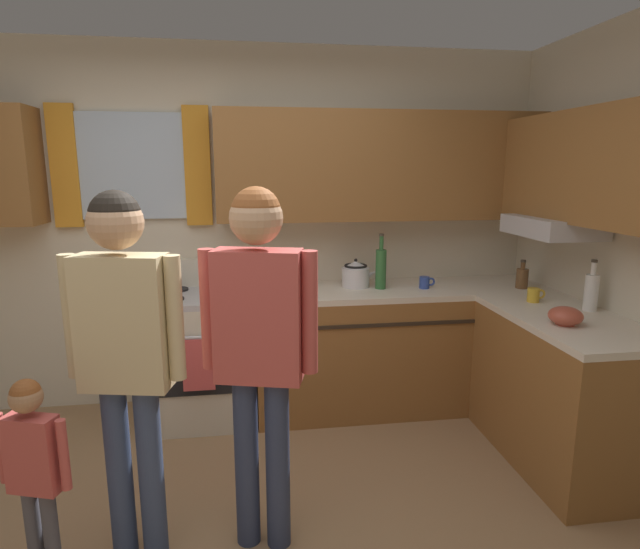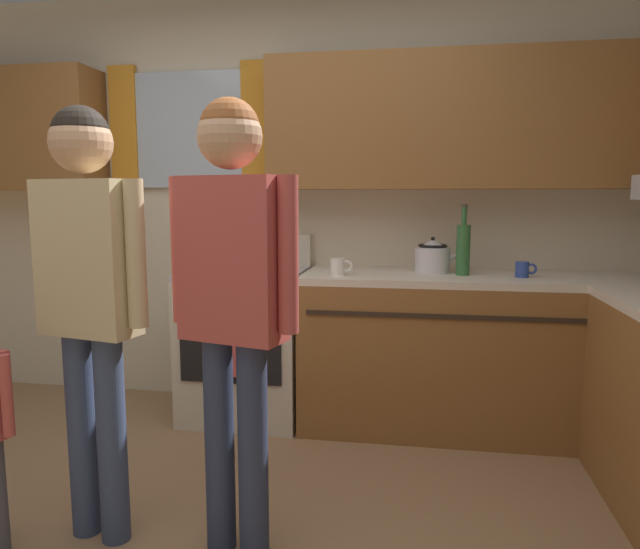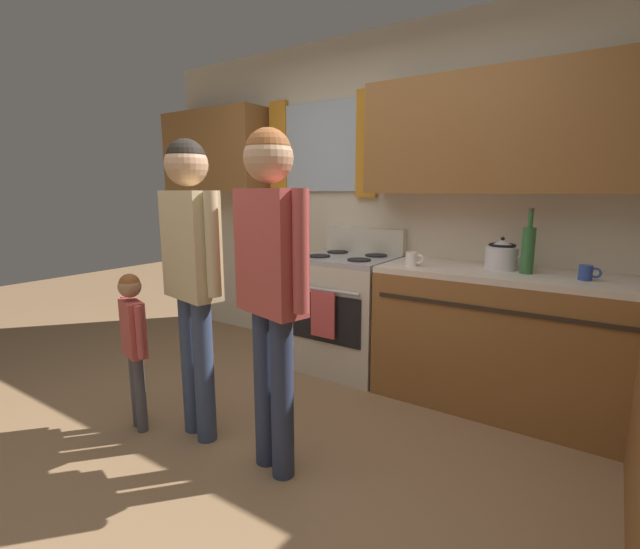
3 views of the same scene
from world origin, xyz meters
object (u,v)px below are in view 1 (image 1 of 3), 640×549
(bottle_milk_white, at_px, (591,291))
(small_child, at_px, (34,461))
(mug_cobalt_blue, at_px, (425,282))
(stovetop_kettle, at_px, (356,274))
(mug_mustard_yellow, at_px, (534,295))
(adult_in_plaid, at_px, (259,330))
(stove_oven, at_px, (203,354))
(bottle_squat_brown, at_px, (522,278))
(bottle_wine_green, at_px, (381,268))
(adult_holding_child, at_px, (125,337))
(mixing_bowl, at_px, (565,316))
(mug_ceramic_white, at_px, (287,289))

(bottle_milk_white, relative_size, small_child, 0.33)
(mug_cobalt_blue, xyz_separation_m, stovetop_kettle, (-0.48, 0.12, 0.05))
(mug_cobalt_blue, xyz_separation_m, small_child, (-2.13, -1.43, -0.36))
(mug_mustard_yellow, height_order, adult_in_plaid, adult_in_plaid)
(bottle_milk_white, relative_size, mug_cobalt_blue, 2.73)
(stove_oven, xyz_separation_m, bottle_squat_brown, (2.27, -0.16, 0.51))
(bottle_wine_green, relative_size, mug_cobalt_blue, 3.43)
(bottle_wine_green, bearing_deg, adult_holding_child, -137.96)
(stove_oven, xyz_separation_m, mug_cobalt_blue, (1.58, -0.06, 0.48))
(mixing_bowl, bearing_deg, bottle_squat_brown, 75.41)
(mug_ceramic_white, height_order, adult_holding_child, adult_holding_child)
(bottle_wine_green, bearing_deg, adult_in_plaid, -124.07)
(stove_oven, relative_size, mug_mustard_yellow, 9.15)
(bottle_milk_white, relative_size, mug_ceramic_white, 2.49)
(bottle_milk_white, height_order, mug_ceramic_white, bottle_milk_white)
(stove_oven, height_order, adult_holding_child, adult_holding_child)
(bottle_squat_brown, height_order, mixing_bowl, bottle_squat_brown)
(mug_ceramic_white, height_order, adult_in_plaid, adult_in_plaid)
(mug_cobalt_blue, distance_m, adult_in_plaid, 1.78)
(adult_holding_child, bearing_deg, stovetop_kettle, 47.17)
(mug_cobalt_blue, height_order, mixing_bowl, mixing_bowl)
(stove_oven, xyz_separation_m, mug_mustard_yellow, (2.15, -0.53, 0.48))
(stove_oven, relative_size, adult_holding_child, 0.66)
(mug_cobalt_blue, bearing_deg, bottle_milk_white, -42.13)
(stovetop_kettle, bearing_deg, bottle_milk_white, -33.42)
(bottle_wine_green, distance_m, mug_mustard_yellow, 1.02)
(mixing_bowl, bearing_deg, mug_ceramic_white, 149.46)
(mug_cobalt_blue, height_order, adult_in_plaid, adult_in_plaid)
(bottle_wine_green, relative_size, mixing_bowl, 2.16)
(mixing_bowl, xyz_separation_m, adult_in_plaid, (-1.68, -0.34, 0.11))
(mug_ceramic_white, xyz_separation_m, adult_in_plaid, (-0.22, -1.20, 0.11))
(mug_cobalt_blue, bearing_deg, stove_oven, 177.72)
(stove_oven, xyz_separation_m, stovetop_kettle, (1.10, 0.06, 0.53))
(mug_mustard_yellow, distance_m, mug_ceramic_white, 1.61)
(bottle_squat_brown, relative_size, adult_holding_child, 0.12)
(bottle_squat_brown, height_order, mug_mustard_yellow, bottle_squat_brown)
(stovetop_kettle, xyz_separation_m, adult_holding_child, (-1.30, -1.41, 0.05))
(bottle_squat_brown, xyz_separation_m, mixing_bowl, (-0.22, -0.86, -0.03))
(bottle_wine_green, bearing_deg, bottle_squat_brown, -7.56)
(stovetop_kettle, height_order, adult_holding_child, adult_holding_child)
(bottle_wine_green, xyz_separation_m, mug_mustard_yellow, (0.88, -0.51, -0.11))
(bottle_squat_brown, xyz_separation_m, bottle_wine_green, (-1.01, 0.13, 0.07))
(adult_holding_child, height_order, small_child, adult_holding_child)
(adult_in_plaid, bearing_deg, bottle_milk_white, 16.18)
(mixing_bowl, bearing_deg, small_child, -169.56)
(mixing_bowl, xyz_separation_m, small_child, (-2.60, -0.48, -0.36))
(mug_cobalt_blue, bearing_deg, bottle_squat_brown, -7.67)
(adult_in_plaid, bearing_deg, mug_cobalt_blue, 46.68)
(small_child, bearing_deg, adult_in_plaid, 8.84)
(stovetop_kettle, distance_m, mixing_bowl, 1.43)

